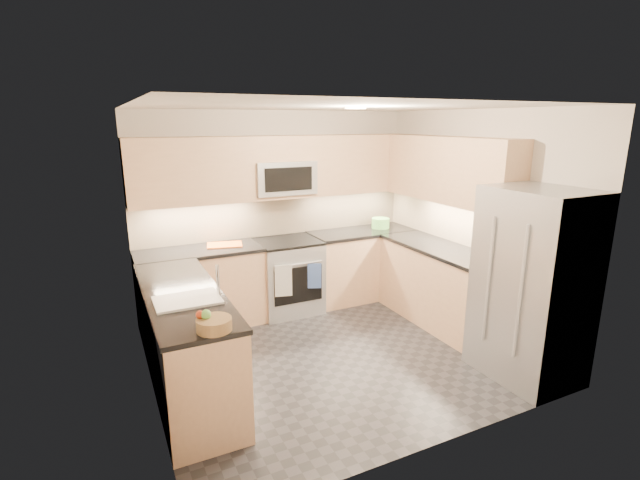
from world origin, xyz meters
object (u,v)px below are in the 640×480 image
Objects in this scene: utensil_bowl at (380,223)px; microwave at (283,177)px; gas_range at (288,277)px; fruit_basket at (214,324)px; cutting_board at (225,245)px; refrigerator at (532,286)px.

microwave is at bearing 176.55° from utensil_bowl.
fruit_basket is (-1.43, -2.16, 0.53)m from gas_range.
cutting_board is 2.34m from fruit_basket.
gas_range is 2.25× the size of cutting_board.
refrigerator is at bearing -60.38° from microwave.
utensil_bowl is 3.58m from fruit_basket.
cutting_board is at bearing 73.63° from fruit_basket.
microwave is 1.88× the size of cutting_board.
microwave reaches higher than utensil_bowl.
utensil_bowl is at bearing -1.01° from cutting_board.
cutting_board is at bearing 131.58° from refrigerator.
fruit_basket is (-0.66, -2.24, 0.04)m from cutting_board.
utensil_bowl is 2.17m from cutting_board.
gas_range is 0.51× the size of refrigerator.
microwave is 1.56m from utensil_bowl.
microwave is at bearing 90.00° from gas_range.
refrigerator reaches higher than cutting_board.
fruit_basket is (-2.88, 0.26, 0.09)m from refrigerator.
microwave reaches higher than gas_range.
fruit_basket reaches higher than gas_range.
gas_range is at bearing -90.00° from microwave.
cutting_board is at bearing -176.61° from microwave.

